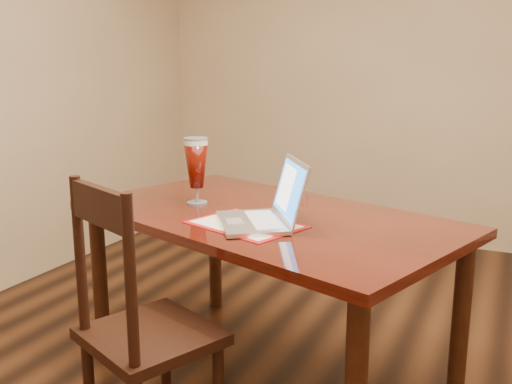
% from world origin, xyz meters
% --- Properties ---
extents(dining_table, '(1.87, 1.41, 1.09)m').
position_xyz_m(dining_table, '(-0.32, 0.08, 0.70)').
color(dining_table, '#52120A').
rests_on(dining_table, ground).
extents(dining_chair, '(0.57, 0.56, 1.04)m').
position_xyz_m(dining_chair, '(-0.49, -0.58, 0.49)').
color(dining_chair, black).
rests_on(dining_chair, ground).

